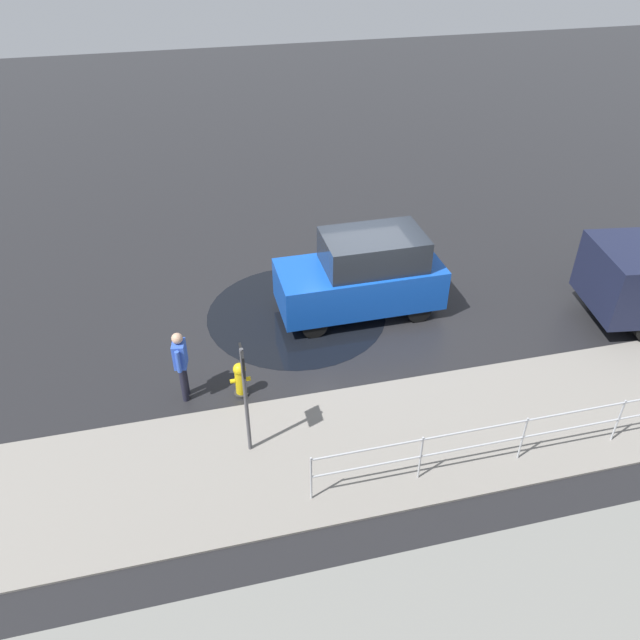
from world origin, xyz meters
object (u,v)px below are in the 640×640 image
object	(u,v)px
pedestrian	(181,361)
sign_post	(245,386)
fire_hydrant	(240,379)
moving_hatchback	(363,275)

from	to	relation	value
pedestrian	sign_post	distance (m)	2.15
fire_hydrant	sign_post	world-z (taller)	sign_post
fire_hydrant	pedestrian	bearing A→B (deg)	-9.47
moving_hatchback	sign_post	xyz separation A→B (m)	(3.33, 3.91, 0.55)
moving_hatchback	sign_post	size ratio (longest dim) A/B	1.63
pedestrian	moving_hatchback	bearing A→B (deg)	-153.89
moving_hatchback	sign_post	distance (m)	5.17
moving_hatchback	sign_post	world-z (taller)	sign_post
fire_hydrant	pedestrian	size ratio (longest dim) A/B	0.50
moving_hatchback	sign_post	bearing A→B (deg)	49.59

